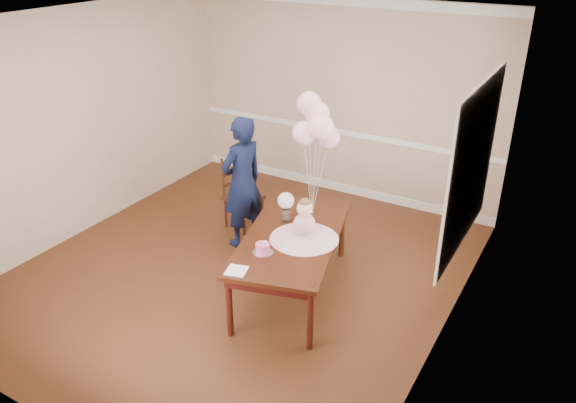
{
  "coord_description": "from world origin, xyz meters",
  "views": [
    {
      "loc": [
        3.13,
        -4.31,
        3.46
      ],
      "look_at": [
        0.65,
        -0.05,
        1.05
      ],
      "focal_mm": 35.0,
      "sensor_mm": 36.0,
      "label": 1
    }
  ],
  "objects_px": {
    "birthday_cake": "(263,248)",
    "woman": "(242,182)",
    "dining_table_top": "(292,237)",
    "dining_chair_seat": "(243,197)"
  },
  "relations": [
    {
      "from": "dining_table_top",
      "to": "birthday_cake",
      "type": "distance_m",
      "value": 0.45
    },
    {
      "from": "birthday_cake",
      "to": "dining_chair_seat",
      "type": "xyz_separation_m",
      "value": [
        -1.17,
        1.38,
        -0.32
      ]
    },
    {
      "from": "birthday_cake",
      "to": "dining_chair_seat",
      "type": "distance_m",
      "value": 1.84
    },
    {
      "from": "dining_table_top",
      "to": "woman",
      "type": "bearing_deg",
      "value": 133.73
    },
    {
      "from": "dining_chair_seat",
      "to": "woman",
      "type": "relative_size",
      "value": 0.25
    },
    {
      "from": "birthday_cake",
      "to": "woman",
      "type": "distance_m",
      "value": 1.41
    },
    {
      "from": "birthday_cake",
      "to": "dining_chair_seat",
      "type": "height_order",
      "value": "birthday_cake"
    },
    {
      "from": "dining_table_top",
      "to": "woman",
      "type": "distance_m",
      "value": 1.19
    },
    {
      "from": "dining_chair_seat",
      "to": "woman",
      "type": "distance_m",
      "value": 0.55
    },
    {
      "from": "dining_chair_seat",
      "to": "birthday_cake",
      "type": "bearing_deg",
      "value": -37.83
    }
  ]
}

